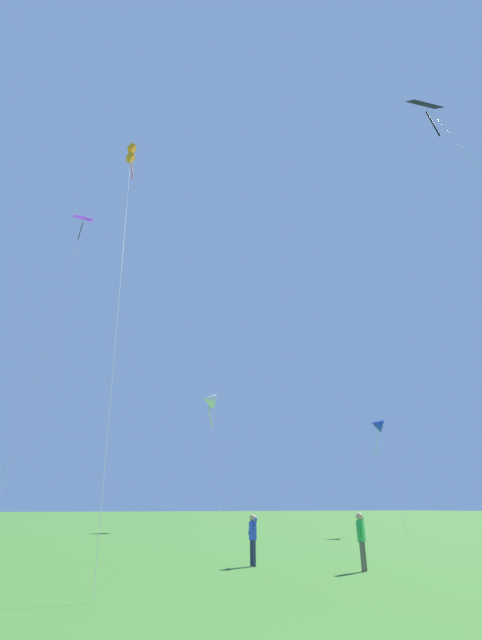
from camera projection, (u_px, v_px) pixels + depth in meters
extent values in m
cone|color=white|center=(208.00, 400.00, 41.60)|extent=(1.47, 1.48, 1.59)
cylinder|color=yellow|center=(210.00, 416.00, 40.91)|extent=(0.40, 0.44, 1.94)
cylinder|color=silver|center=(215.00, 458.00, 36.49)|extent=(1.11, 6.47, 11.00)
cube|color=purple|center=(84.00, 218.00, 46.01)|extent=(2.21, 1.28, 1.25)
cylinder|color=#3F382D|center=(84.00, 218.00, 46.01)|extent=(1.48, 0.58, 0.37)
cylinder|color=black|center=(80.00, 231.00, 45.35)|extent=(0.32, 0.19, 2.12)
cylinder|color=silver|center=(46.00, 343.00, 37.80)|extent=(2.79, 4.37, 29.54)
cone|color=blue|center=(377.00, 425.00, 32.76)|extent=(1.50, 1.50, 1.23)
cylinder|color=silver|center=(377.00, 442.00, 32.28)|extent=(0.36, 0.26, 1.77)
cylinder|color=silver|center=(391.00, 475.00, 28.78)|extent=(2.93, 4.68, 7.34)
cube|color=orange|center=(132.00, 149.00, 20.18)|extent=(0.45, 0.45, 0.41)
cube|color=orange|center=(131.00, 158.00, 19.96)|extent=(0.45, 0.45, 0.41)
cylinder|color=#3F382D|center=(131.00, 153.00, 20.07)|extent=(0.02, 0.02, 0.78)
cylinder|color=red|center=(132.00, 169.00, 19.60)|extent=(0.24, 0.34, 1.29)
cylinder|color=silver|center=(120.00, 289.00, 14.31)|extent=(0.40, 5.78, 16.58)
cube|color=black|center=(425.00, 104.00, 22.45)|extent=(1.89, 1.22, 1.07)
cylinder|color=#3F382D|center=(425.00, 104.00, 22.45)|extent=(1.27, 0.60, 0.31)
cylinder|color=black|center=(433.00, 124.00, 21.81)|extent=(0.27, 0.38, 1.82)
cylinder|color=#2D3351|center=(254.00, 553.00, 14.06)|extent=(0.10, 0.10, 0.75)
cylinder|color=#2D3351|center=(252.00, 553.00, 14.18)|extent=(0.10, 0.10, 0.75)
cube|color=blue|center=(253.00, 531.00, 14.38)|extent=(0.20, 0.21, 0.56)
cylinder|color=blue|center=(255.00, 526.00, 14.35)|extent=(0.11, 0.26, 0.53)
cylinder|color=blue|center=(251.00, 526.00, 14.53)|extent=(0.11, 0.26, 0.53)
sphere|color=tan|center=(253.00, 518.00, 14.53)|extent=(0.21, 0.21, 0.21)
cylinder|color=#665B4C|center=(364.00, 556.00, 13.08)|extent=(0.10, 0.10, 0.78)
cylinder|color=#665B4C|center=(362.00, 557.00, 12.96)|extent=(0.10, 0.10, 0.78)
cube|color=green|center=(361.00, 531.00, 13.29)|extent=(0.26, 0.25, 0.59)
cylinder|color=green|center=(362.00, 526.00, 13.44)|extent=(0.27, 0.19, 0.55)
cylinder|color=green|center=(359.00, 526.00, 13.26)|extent=(0.27, 0.19, 0.55)
sphere|color=tan|center=(359.00, 517.00, 13.45)|extent=(0.21, 0.21, 0.21)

